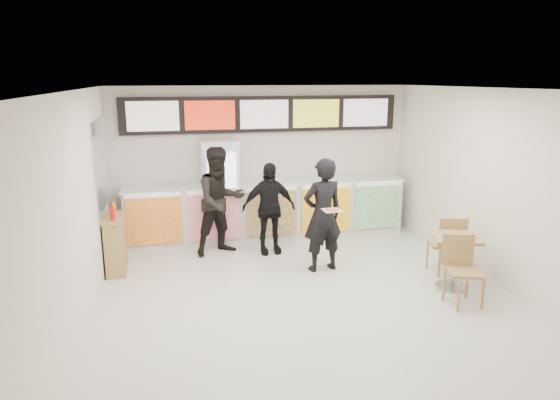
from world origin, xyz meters
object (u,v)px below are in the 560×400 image
object	(u,v)px
customer_main	(323,215)
customer_left	(220,201)
condiment_ledge	(116,243)
cafe_table	(454,252)
drinks_fridge	(220,192)
service_counter	(268,210)
customer_mid	(269,208)

from	to	relation	value
customer_main	customer_left	size ratio (longest dim) A/B	0.97
condiment_ledge	cafe_table	bearing A→B (deg)	-20.72
drinks_fridge	customer_left	size ratio (longest dim) A/B	1.02
service_counter	drinks_fridge	size ratio (longest dim) A/B	2.78
customer_main	condiment_ledge	distance (m)	3.46
customer_main	customer_mid	distance (m)	1.25
customer_main	customer_left	world-z (taller)	customer_left
drinks_fridge	customer_left	bearing A→B (deg)	-96.62
drinks_fridge	cafe_table	distance (m)	4.45
customer_mid	drinks_fridge	bearing A→B (deg)	130.26
customer_main	condiment_ledge	xyz separation A→B (m)	(-3.34, 0.75, -0.47)
cafe_table	condiment_ledge	xyz separation A→B (m)	(-5.06, 1.92, -0.10)
service_counter	cafe_table	world-z (taller)	service_counter
customer_main	condiment_ledge	bearing A→B (deg)	-21.13
service_counter	customer_left	world-z (taller)	customer_left
drinks_fridge	cafe_table	xyz separation A→B (m)	(3.18, -3.08, -0.43)
service_counter	condiment_ledge	world-z (taller)	service_counter
customer_left	customer_mid	xyz separation A→B (m)	(0.85, -0.18, -0.14)
customer_mid	condiment_ledge	distance (m)	2.70
drinks_fridge	customer_mid	size ratio (longest dim) A/B	1.19
customer_main	customer_mid	bearing A→B (deg)	-65.40
drinks_fridge	condiment_ledge	size ratio (longest dim) A/B	1.79
cafe_table	customer_main	bearing A→B (deg)	164.23
cafe_table	customer_mid	bearing A→B (deg)	155.77
customer_main	cafe_table	bearing A→B (deg)	137.23
customer_left	condiment_ledge	xyz separation A→B (m)	(-1.81, -0.48, -0.50)
service_counter	cafe_table	xyz separation A→B (m)	(2.24, -3.06, 0.00)
service_counter	cafe_table	bearing A→B (deg)	-53.77
service_counter	condiment_ledge	distance (m)	3.05
customer_left	cafe_table	bearing A→B (deg)	-55.79
customer_mid	cafe_table	xyz separation A→B (m)	(2.40, -2.22, -0.27)
drinks_fridge	condiment_ledge	distance (m)	2.28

